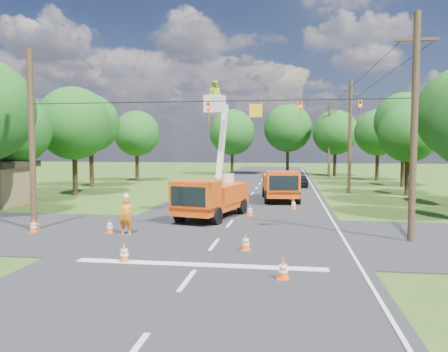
% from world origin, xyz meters
% --- Properties ---
extents(ground, '(140.00, 140.00, 0.00)m').
position_xyz_m(ground, '(0.00, 20.00, 0.00)').
color(ground, '#2B5218').
rests_on(ground, ground).
extents(road_main, '(12.00, 100.00, 0.06)m').
position_xyz_m(road_main, '(0.00, 20.00, 0.00)').
color(road_main, black).
rests_on(road_main, ground).
extents(road_cross, '(56.00, 10.00, 0.07)m').
position_xyz_m(road_cross, '(0.00, 2.00, 0.00)').
color(road_cross, black).
rests_on(road_cross, ground).
extents(stop_bar, '(9.00, 0.45, 0.02)m').
position_xyz_m(stop_bar, '(0.00, -3.20, 0.00)').
color(stop_bar, silver).
rests_on(stop_bar, ground).
extents(edge_line, '(0.12, 90.00, 0.02)m').
position_xyz_m(edge_line, '(5.60, 20.00, 0.00)').
color(edge_line, silver).
rests_on(edge_line, ground).
extents(bucket_truck, '(3.78, 6.67, 8.03)m').
position_xyz_m(bucket_truck, '(-1.31, 6.79, 1.69)').
color(bucket_truck, '#E0490F').
rests_on(bucket_truck, ground).
extents(second_truck, '(3.06, 6.63, 2.41)m').
position_xyz_m(second_truck, '(2.53, 15.44, 1.25)').
color(second_truck, '#E0490F').
rests_on(second_truck, ground).
extents(ground_worker, '(0.72, 0.53, 1.82)m').
position_xyz_m(ground_worker, '(-4.52, 1.63, 0.91)').
color(ground_worker, orange).
rests_on(ground_worker, ground).
extents(distant_car, '(1.64, 3.69, 1.23)m').
position_xyz_m(distant_car, '(4.46, 27.25, 0.62)').
color(distant_car, black).
rests_on(distant_car, ground).
extents(traffic_cone_0, '(0.38, 0.38, 0.71)m').
position_xyz_m(traffic_cone_0, '(-2.79, -3.11, 0.36)').
color(traffic_cone_0, '#FF500D').
rests_on(traffic_cone_0, ground).
extents(traffic_cone_1, '(0.38, 0.38, 0.71)m').
position_xyz_m(traffic_cone_1, '(2.96, -4.36, 0.36)').
color(traffic_cone_1, '#FF500D').
rests_on(traffic_cone_1, ground).
extents(traffic_cone_2, '(0.38, 0.38, 0.71)m').
position_xyz_m(traffic_cone_2, '(0.84, 7.87, 0.36)').
color(traffic_cone_2, '#FF500D').
rests_on(traffic_cone_2, ground).
extents(traffic_cone_3, '(0.38, 0.38, 0.71)m').
position_xyz_m(traffic_cone_3, '(3.47, 11.08, 0.36)').
color(traffic_cone_3, '#FF500D').
rests_on(traffic_cone_3, ground).
extents(traffic_cone_4, '(0.38, 0.38, 0.71)m').
position_xyz_m(traffic_cone_4, '(-5.44, 1.82, 0.36)').
color(traffic_cone_4, '#FF500D').
rests_on(traffic_cone_4, ground).
extents(traffic_cone_5, '(0.38, 0.38, 0.71)m').
position_xyz_m(traffic_cone_5, '(-9.18, 1.41, 0.36)').
color(traffic_cone_5, '#FF500D').
rests_on(traffic_cone_5, ground).
extents(traffic_cone_6, '(0.38, 0.38, 0.71)m').
position_xyz_m(traffic_cone_6, '(-9.53, 2.13, 0.36)').
color(traffic_cone_6, '#FF500D').
rests_on(traffic_cone_6, ground).
extents(traffic_cone_7, '(0.38, 0.38, 0.71)m').
position_xyz_m(traffic_cone_7, '(3.52, 17.37, 0.36)').
color(traffic_cone_7, '#FF500D').
rests_on(traffic_cone_7, ground).
extents(traffic_cone_8, '(0.38, 0.38, 0.71)m').
position_xyz_m(traffic_cone_8, '(1.42, -0.75, 0.36)').
color(traffic_cone_8, '#FF500D').
rests_on(traffic_cone_8, ground).
extents(pole_right_near, '(1.80, 0.30, 10.00)m').
position_xyz_m(pole_right_near, '(8.50, 2.00, 5.11)').
color(pole_right_near, '#4C3823').
rests_on(pole_right_near, ground).
extents(pole_right_mid, '(1.80, 0.30, 10.00)m').
position_xyz_m(pole_right_mid, '(8.50, 22.00, 5.11)').
color(pole_right_mid, '#4C3823').
rests_on(pole_right_mid, ground).
extents(pole_right_far, '(1.80, 0.30, 10.00)m').
position_xyz_m(pole_right_far, '(8.50, 42.00, 5.11)').
color(pole_right_far, '#4C3823').
rests_on(pole_right_far, ground).
extents(pole_left, '(0.30, 0.30, 9.00)m').
position_xyz_m(pole_left, '(-9.50, 2.00, 4.50)').
color(pole_left, '#4C3823').
rests_on(pole_left, ground).
extents(signal_span, '(18.00, 0.29, 1.07)m').
position_xyz_m(signal_span, '(2.23, 1.99, 5.88)').
color(signal_span, black).
rests_on(signal_span, ground).
extents(tree_left_c, '(5.20, 5.20, 8.06)m').
position_xyz_m(tree_left_c, '(-16.50, 11.00, 5.44)').
color(tree_left_c, '#382616').
rests_on(tree_left_c, ground).
extents(tree_left_d, '(6.20, 6.20, 9.24)m').
position_xyz_m(tree_left_d, '(-15.00, 17.00, 6.12)').
color(tree_left_d, '#382616').
rests_on(tree_left_d, ground).
extents(tree_left_e, '(5.80, 5.80, 9.41)m').
position_xyz_m(tree_left_e, '(-16.80, 24.00, 6.49)').
color(tree_left_e, '#382616').
rests_on(tree_left_e, ground).
extents(tree_left_f, '(5.40, 5.40, 8.40)m').
position_xyz_m(tree_left_f, '(-14.80, 32.00, 5.69)').
color(tree_left_f, '#382616').
rests_on(tree_left_f, ground).
extents(tree_right_c, '(5.00, 5.00, 7.83)m').
position_xyz_m(tree_right_c, '(13.20, 21.00, 5.31)').
color(tree_right_c, '#382616').
rests_on(tree_right_c, ground).
extents(tree_right_d, '(6.00, 6.00, 9.70)m').
position_xyz_m(tree_right_d, '(14.80, 29.00, 6.68)').
color(tree_right_d, '#382616').
rests_on(tree_right_d, ground).
extents(tree_right_e, '(5.60, 5.60, 8.63)m').
position_xyz_m(tree_right_e, '(13.80, 37.00, 5.81)').
color(tree_right_e, '#382616').
rests_on(tree_right_e, ground).
extents(tree_far_a, '(6.60, 6.60, 9.50)m').
position_xyz_m(tree_far_a, '(-5.00, 45.00, 6.19)').
color(tree_far_a, '#382616').
rests_on(tree_far_a, ground).
extents(tree_far_b, '(7.00, 7.00, 10.32)m').
position_xyz_m(tree_far_b, '(3.00, 47.00, 6.81)').
color(tree_far_b, '#382616').
rests_on(tree_far_b, ground).
extents(tree_far_c, '(6.20, 6.20, 9.18)m').
position_xyz_m(tree_far_c, '(9.50, 44.00, 6.06)').
color(tree_far_c, '#382616').
rests_on(tree_far_c, ground).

